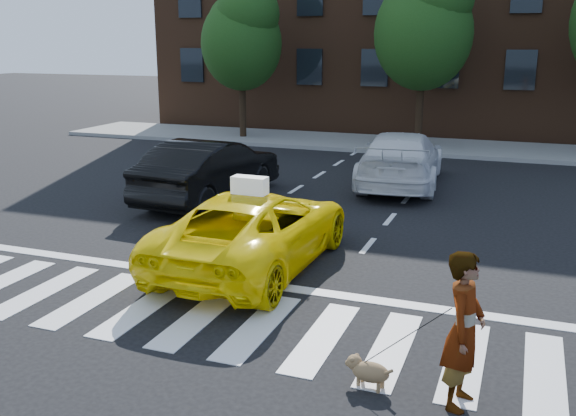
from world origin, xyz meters
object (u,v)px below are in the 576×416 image
at_px(tree_left, 242,33).
at_px(white_suv, 401,159).
at_px(dog, 367,370).
at_px(tree_mid, 425,21).
at_px(black_sedan, 210,170).
at_px(woman, 464,330).
at_px(taxi, 255,229).

distance_m(tree_left, white_suv, 11.04).
bearing_deg(dog, tree_mid, 110.60).
distance_m(tree_left, tree_mid, 7.51).
distance_m(black_sedan, white_suv, 5.70).
bearing_deg(white_suv, black_sedan, 34.01).
bearing_deg(white_suv, tree_left, -44.51).
bearing_deg(tree_left, tree_mid, -0.00).
bearing_deg(tree_left, woman, -58.70).
xyz_separation_m(tree_left, white_suv, (8.06, -6.60, -3.64)).
height_order(tree_left, tree_mid, tree_mid).
height_order(black_sedan, white_suv, black_sedan).
bearing_deg(tree_left, black_sedan, -70.31).
bearing_deg(dog, white_suv, 112.11).
height_order(white_suv, dog, white_suv).
bearing_deg(woman, white_suv, 23.09).
relative_size(tree_mid, woman, 3.76).
bearing_deg(woman, taxi, 57.98).
distance_m(taxi, white_suv, 7.99).
bearing_deg(black_sedan, tree_mid, -106.83).
bearing_deg(tree_mid, tree_left, 180.00).
bearing_deg(tree_mid, woman, -79.04).
xyz_separation_m(tree_mid, dog, (2.39, -18.08, -4.64)).
height_order(tree_left, taxi, tree_left).
height_order(taxi, dog, taxi).
relative_size(taxi, dog, 8.01).
bearing_deg(white_suv, dog, 93.84).
height_order(tree_mid, taxi, tree_mid).
xyz_separation_m(tree_left, tree_mid, (7.50, -0.00, 0.41)).
height_order(taxi, white_suv, white_suv).
bearing_deg(woman, dog, 98.16).
relative_size(tree_left, dog, 10.03).
xyz_separation_m(taxi, black_sedan, (-3.18, 4.29, 0.10)).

